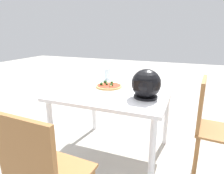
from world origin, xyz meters
The scene contains 7 objects.
ground_plane centered at (0.00, 0.00, 0.00)m, with size 14.00×14.00×0.00m, color #B2ADA3.
dining_table centered at (0.00, 0.00, 0.65)m, with size 1.06×0.99×0.73m.
pizza_plate centered at (0.08, -0.03, 0.74)m, with size 0.32×0.32×0.01m, color white.
pizza centered at (0.08, -0.03, 0.76)m, with size 0.27×0.27×0.05m.
motorcycle_helmet centered at (-0.33, 0.13, 0.85)m, with size 0.25×0.25×0.25m.
drinking_glass centered at (0.24, -0.36, 0.80)m, with size 0.07×0.07×0.13m, color silver.
chair_side centered at (-0.89, -0.06, 0.51)m, with size 0.43×0.43×0.90m.
Camera 1 is at (-0.68, 1.77, 1.29)m, focal length 31.85 mm.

